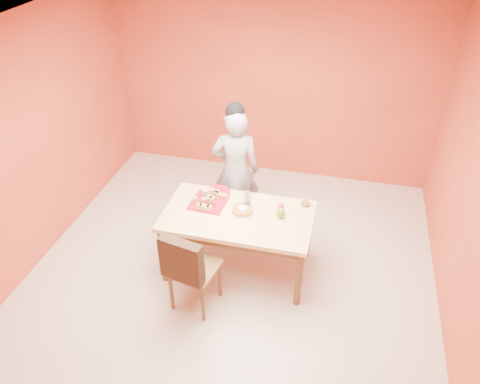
% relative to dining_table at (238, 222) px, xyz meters
% --- Properties ---
extents(floor, '(5.00, 5.00, 0.00)m').
position_rel_dining_table_xyz_m(floor, '(-0.05, -0.27, -0.67)').
color(floor, beige).
rests_on(floor, ground).
extents(ceiling, '(5.00, 5.00, 0.00)m').
position_rel_dining_table_xyz_m(ceiling, '(-0.05, -0.27, 2.03)').
color(ceiling, silver).
rests_on(ceiling, wall_back).
extents(wall_back, '(4.50, 0.00, 4.50)m').
position_rel_dining_table_xyz_m(wall_back, '(-0.05, 2.23, 0.68)').
color(wall_back, '#CE472F').
rests_on(wall_back, floor).
extents(wall_left, '(0.00, 5.00, 5.00)m').
position_rel_dining_table_xyz_m(wall_left, '(-2.30, -0.27, 0.68)').
color(wall_left, '#CE472F').
rests_on(wall_left, floor).
extents(wall_right, '(0.00, 5.00, 5.00)m').
position_rel_dining_table_xyz_m(wall_right, '(2.20, -0.27, 0.68)').
color(wall_right, '#CE472F').
rests_on(wall_right, floor).
extents(dining_table, '(1.60, 0.90, 0.76)m').
position_rel_dining_table_xyz_m(dining_table, '(0.00, 0.00, 0.00)').
color(dining_table, '#EBBE7A').
rests_on(dining_table, floor).
extents(dining_chair, '(0.55, 0.62, 1.00)m').
position_rel_dining_table_xyz_m(dining_chair, '(-0.29, -0.64, -0.15)').
color(dining_chair, brown).
rests_on(dining_chair, floor).
extents(pastry_pile, '(0.34, 0.34, 0.11)m').
position_rel_dining_table_xyz_m(pastry_pile, '(-0.36, 0.13, 0.17)').
color(pastry_pile, tan).
rests_on(pastry_pile, pastry_platter).
extents(person, '(0.64, 0.48, 1.60)m').
position_rel_dining_table_xyz_m(person, '(-0.23, 0.81, 0.13)').
color(person, gray).
rests_on(person, floor).
extents(pastry_platter, '(0.40, 0.40, 0.02)m').
position_rel_dining_table_xyz_m(pastry_platter, '(-0.36, 0.13, 0.11)').
color(pastry_platter, maroon).
rests_on(pastry_platter, dining_table).
extents(red_dinner_plate, '(0.34, 0.34, 0.02)m').
position_rel_dining_table_xyz_m(red_dinner_plate, '(-0.32, 0.35, 0.10)').
color(red_dinner_plate, maroon).
rests_on(red_dinner_plate, dining_table).
extents(white_cake_plate, '(0.36, 0.36, 0.01)m').
position_rel_dining_table_xyz_m(white_cake_plate, '(0.04, 0.04, 0.10)').
color(white_cake_plate, white).
rests_on(white_cake_plate, dining_table).
extents(sponge_cake, '(0.29, 0.29, 0.05)m').
position_rel_dining_table_xyz_m(sponge_cake, '(0.04, 0.04, 0.13)').
color(sponge_cake, gold).
rests_on(sponge_cake, white_cake_plate).
extents(cake_server, '(0.13, 0.30, 0.01)m').
position_rel_dining_table_xyz_m(cake_server, '(0.05, 0.22, 0.17)').
color(cake_server, white).
rests_on(cake_server, sponge_cake).
extents(egg_ornament, '(0.10, 0.08, 0.12)m').
position_rel_dining_table_xyz_m(egg_ornament, '(0.45, 0.06, 0.16)').
color(egg_ornament, olive).
rests_on(egg_ornament, dining_table).
extents(magenta_glass, '(0.08, 0.08, 0.10)m').
position_rel_dining_table_xyz_m(magenta_glass, '(0.44, 0.16, 0.14)').
color(magenta_glass, '#CA1E69').
rests_on(magenta_glass, dining_table).
extents(checker_tin, '(0.13, 0.13, 0.03)m').
position_rel_dining_table_xyz_m(checker_tin, '(0.68, 0.35, 0.11)').
color(checker_tin, '#3A1A0F').
rests_on(checker_tin, dining_table).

